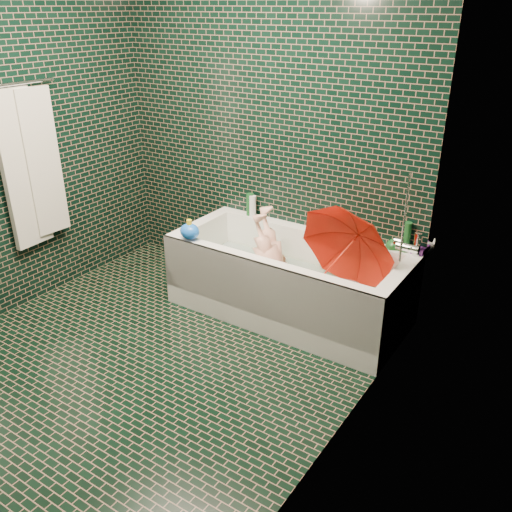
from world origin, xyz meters
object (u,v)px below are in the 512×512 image
Objects in this scene: bathtub at (287,288)px; rubber_duck at (370,238)px; bath_toy at (190,231)px; umbrella at (338,259)px; child at (275,272)px.

bathtub is 15.08× the size of rubber_duck.
bath_toy reaches higher than rubber_duck.
bath_toy is (-1.03, -0.27, 0.06)m from umbrella.
bathtub is 10.25× the size of bath_toy.
rubber_duck is at bearing 39.48° from bath_toy.
bath_toy is at bearing -154.76° from bathtub.
bath_toy is (-0.64, -0.30, 0.40)m from bathtub.
umbrella is 5.97× the size of rubber_duck.
bathtub is 2.53× the size of umbrella.
child is at bearing -164.44° from rubber_duck.
bath_toy is (-1.10, -0.65, 0.02)m from rubber_duck.
child is at bearing 37.76° from bath_toy.
rubber_duck is at bearing 109.19° from child.
rubber_duck reaches higher than child.
bathtub is 0.14m from child.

